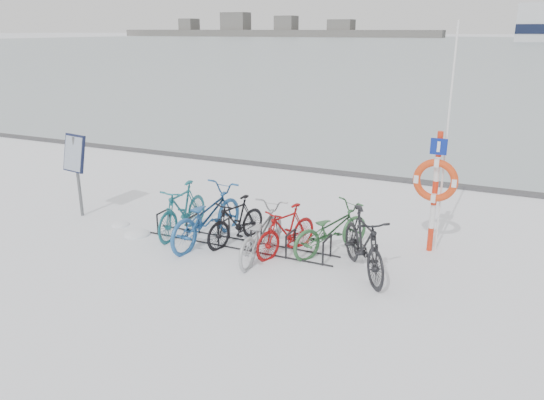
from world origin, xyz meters
The scene contains 15 objects.
ground centered at (0.00, 0.00, 0.00)m, with size 900.00×900.00×0.00m, color white.
ice_sheet centered at (0.00, 155.00, 0.01)m, with size 400.00×298.00×0.02m, color #A9B8BF.
quay_edge centered at (0.00, 5.90, 0.05)m, with size 400.00×0.25×0.10m, color #3F3F42.
bike_rack centered at (0.00, 0.00, 0.18)m, with size 4.00×0.48×0.46m.
info_board centered at (-4.09, 0.01, 1.35)m, with size 0.66×0.34×1.87m.
lifebuoy_station centered at (3.44, 1.22, 1.41)m, with size 0.81×0.23×4.21m.
shoreline centered at (-122.02, 260.00, 2.79)m, with size 180.00×12.00×9.50m.
bike_0 centered at (-1.38, 0.09, 0.54)m, with size 0.51×1.81×1.09m, color #19606C.
bike_1 centered at (-0.69, -0.10, 0.57)m, with size 0.76×2.19×1.15m, color #215490.
bike_2 centered at (-0.14, 0.11, 0.48)m, with size 0.45×1.59×0.95m, color black.
bike_3 centered at (0.61, -0.30, 0.50)m, with size 0.66×1.90×1.00m, color #979A9E.
bike_4 centered at (0.97, 0.05, 0.48)m, with size 0.45×1.59×0.95m, color maroon.
bike_5 centered at (1.72, 0.45, 0.49)m, with size 0.65×1.85×0.97m, color #2E5E34.
bike_6 centered at (2.53, -0.20, 0.58)m, with size 0.55×1.93×1.16m, color black.
snow_drifts centered at (-0.57, 0.09, 0.00)m, with size 5.94×1.65×0.19m.
Camera 1 is at (4.60, -8.53, 4.07)m, focal length 35.00 mm.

